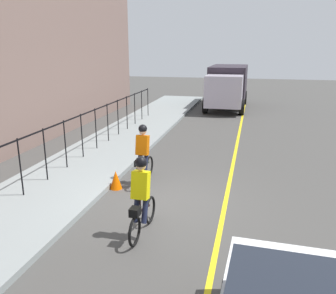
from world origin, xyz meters
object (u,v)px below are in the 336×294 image
cyclist_follow (141,197)px  box_truck_background (227,85)px  traffic_cone_near (116,180)px  cyclist_lead (143,154)px

cyclist_follow → box_truck_background: size_ratio=0.27×
cyclist_follow → box_truck_background: 17.88m
box_truck_background → traffic_cone_near: size_ratio=12.10×
cyclist_follow → traffic_cone_near: 2.93m
box_truck_background → traffic_cone_near: box_truck_background is taller
cyclist_follow → traffic_cone_near: (2.40, 1.56, -0.63)m
cyclist_follow → cyclist_lead: bearing=18.6°
cyclist_lead → cyclist_follow: bearing=-161.4°
cyclist_follow → traffic_cone_near: bearing=34.8°
cyclist_lead → traffic_cone_near: bearing=138.8°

